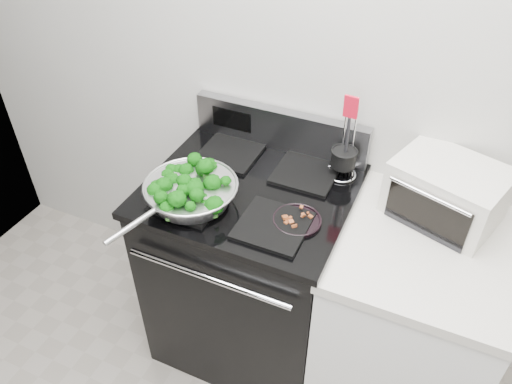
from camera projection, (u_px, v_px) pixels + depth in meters
The scene contains 8 objects.
back_wall at pixel (362, 70), 1.83m from camera, with size 4.00×0.02×2.70m, color beige.
gas_range at pixel (251, 267), 2.23m from camera, with size 0.79×0.69×1.13m.
counter at pixel (403, 324), 2.02m from camera, with size 0.62×0.68×0.92m.
skillet at pixel (191, 192), 1.83m from camera, with size 0.35×0.55×0.08m.
broccoli_pile at pixel (191, 187), 1.81m from camera, with size 0.28×0.28×0.10m, color black, non-canonical shape.
bacon_plate at pixel (297, 218), 1.77m from camera, with size 0.18×0.18×0.04m.
utensil_holder at pixel (343, 162), 1.95m from camera, with size 0.12×0.12×0.36m.
toaster_oven at pixel (447, 191), 1.79m from camera, with size 0.44×0.39×0.21m.
Camera 1 is at (0.34, 0.04, 2.16)m, focal length 35.00 mm.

